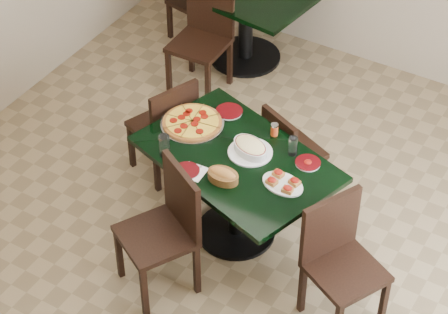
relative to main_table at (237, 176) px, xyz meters
The scene contains 19 objects.
floor 0.60m from the main_table, 87.81° to the right, with size 5.50×5.50×0.00m, color olive.
main_table is the anchor object (origin of this frame).
back_table 2.28m from the main_table, 117.92° to the left, with size 1.32×1.03×0.75m.
chair_far 0.59m from the main_table, 78.31° to the left, with size 0.49×0.49×0.80m.
chair_near 0.64m from the main_table, 105.64° to the right, with size 0.62×0.62×0.98m.
chair_right 0.96m from the main_table, 16.99° to the right, with size 0.59×0.59×0.95m.
chair_left 0.84m from the main_table, 159.32° to the left, with size 0.55×0.55×0.90m.
back_chair_near 1.89m from the main_table, 128.64° to the left, with size 0.47×0.47×0.98m.
pepperoni_pizza 0.52m from the main_table, 162.58° to the left, with size 0.46×0.46×0.04m.
lasagna_casserole 0.25m from the main_table, 54.80° to the left, with size 0.33×0.31×0.09m.
bread_basket 0.34m from the main_table, 81.58° to the right, with size 0.22×0.15×0.09m.
bruschetta_platter 0.46m from the main_table, 12.63° to the right, with size 0.33×0.25×0.05m.
side_plate_near 0.42m from the main_table, 125.24° to the right, with size 0.18×0.18×0.02m.
side_plate_far_r 0.52m from the main_table, 22.14° to the left, with size 0.18×0.18×0.03m.
side_plate_far_l 0.53m from the main_table, 126.68° to the left, with size 0.20×0.20×0.02m.
napkin_setting 0.38m from the main_table, 121.34° to the right, with size 0.17×0.17×0.01m.
water_glass_a 0.46m from the main_table, 35.88° to the left, with size 0.07×0.07×0.14m, color silver.
water_glass_b 0.56m from the main_table, 151.83° to the right, with size 0.08×0.08×0.17m, color silver.
pepper_shaker 0.42m from the main_table, 72.34° to the left, with size 0.06×0.06×0.09m.
Camera 1 is at (2.22, -3.76, 4.71)m, focal length 70.00 mm.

